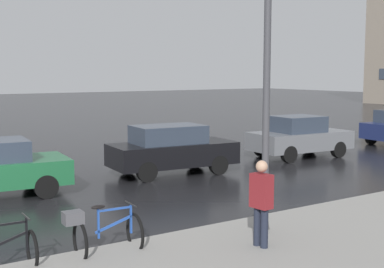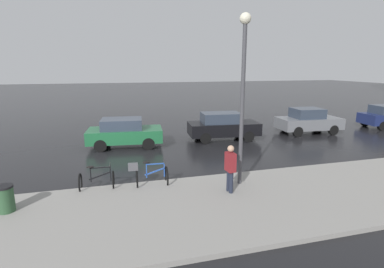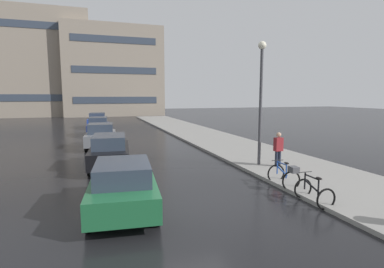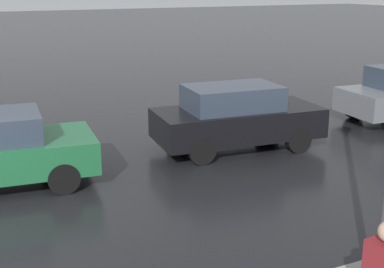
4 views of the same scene
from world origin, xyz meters
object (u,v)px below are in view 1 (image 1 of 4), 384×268
object	(u,v)px
pedestrian	(261,202)
streetlamp	(267,50)
car_grey	(299,137)
car_black	(172,149)
bicycle_second	(101,231)

from	to	relation	value
pedestrian	streetlamp	world-z (taller)	streetlamp
car_grey	streetlamp	size ratio (longest dim) A/B	0.69
car_black	pedestrian	distance (m)	7.99
pedestrian	car_grey	bearing A→B (deg)	131.78
bicycle_second	pedestrian	distance (m)	2.97
streetlamp	car_grey	bearing A→B (deg)	131.56
car_grey	streetlamp	bearing A→B (deg)	-48.44
car_black	streetlamp	world-z (taller)	streetlamp
car_black	streetlamp	distance (m)	7.77
bicycle_second	pedestrian	xyz separation A→B (m)	(1.41, 2.56, 0.49)
bicycle_second	streetlamp	xyz separation A→B (m)	(0.78, 3.21, 3.28)
bicycle_second	streetlamp	bearing A→B (deg)	76.30
pedestrian	car_black	bearing A→B (deg)	160.53
bicycle_second	streetlamp	distance (m)	4.65
bicycle_second	pedestrian	size ratio (longest dim) A/B	0.80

